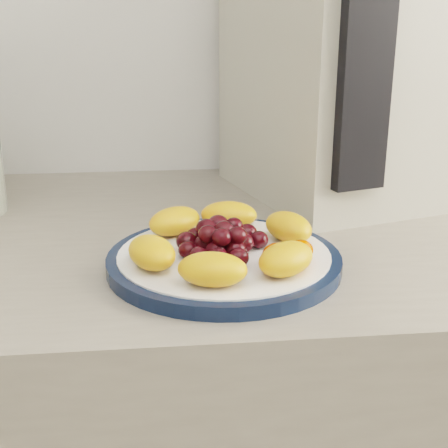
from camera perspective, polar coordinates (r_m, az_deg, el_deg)
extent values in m
cylinder|color=#0D1A32|center=(0.67, 0.00, -3.41)|extent=(0.25, 0.25, 0.01)
cylinder|color=white|center=(0.67, 0.00, -3.33)|extent=(0.23, 0.23, 0.02)
cube|color=#AFAB9A|center=(0.93, 9.83, 14.43)|extent=(0.30, 0.36, 0.39)
cube|color=black|center=(0.77, 12.72, 13.71)|extent=(0.07, 0.04, 0.29)
ellipsoid|color=orange|center=(0.71, 5.92, -0.27)|extent=(0.07, 0.08, 0.03)
ellipsoid|color=orange|center=(0.74, 0.44, 0.84)|extent=(0.07, 0.05, 0.03)
ellipsoid|color=orange|center=(0.72, -4.54, 0.27)|extent=(0.08, 0.08, 0.03)
ellipsoid|color=orange|center=(0.63, -6.61, -2.60)|extent=(0.07, 0.08, 0.03)
ellipsoid|color=orange|center=(0.59, -1.06, -4.17)|extent=(0.08, 0.06, 0.03)
ellipsoid|color=orange|center=(0.62, 5.68, -3.19)|extent=(0.08, 0.08, 0.03)
ellipsoid|color=black|center=(0.67, 0.00, -1.85)|extent=(0.02, 0.02, 0.02)
ellipsoid|color=black|center=(0.67, 1.79, -1.73)|extent=(0.02, 0.02, 0.02)
ellipsoid|color=black|center=(0.69, 0.71, -1.21)|extent=(0.02, 0.02, 0.02)
ellipsoid|color=black|center=(0.68, -1.03, -1.39)|extent=(0.02, 0.02, 0.02)
ellipsoid|color=black|center=(0.67, -1.80, -1.87)|extent=(0.02, 0.02, 0.02)
ellipsoid|color=black|center=(0.65, -0.75, -2.43)|extent=(0.02, 0.02, 0.02)
ellipsoid|color=black|center=(0.65, 1.09, -2.35)|extent=(0.02, 0.02, 0.02)
ellipsoid|color=black|center=(0.68, 3.20, -1.44)|extent=(0.02, 0.02, 0.02)
ellipsoid|color=black|center=(0.70, 2.11, -0.86)|extent=(0.02, 0.02, 0.02)
ellipsoid|color=black|center=(0.71, 0.52, -0.61)|extent=(0.02, 0.02, 0.02)
ellipsoid|color=black|center=(0.70, -1.19, -0.80)|extent=(0.02, 0.02, 0.02)
ellipsoid|color=black|center=(0.69, -2.63, -1.13)|extent=(0.02, 0.02, 0.02)
ellipsoid|color=black|center=(0.67, -3.43, -1.60)|extent=(0.02, 0.02, 0.02)
ellipsoid|color=black|center=(0.66, -3.34, -2.38)|extent=(0.02, 0.02, 0.02)
ellipsoid|color=black|center=(0.64, -2.31, -2.92)|extent=(0.02, 0.02, 0.02)
ellipsoid|color=black|center=(0.63, -0.58, -3.13)|extent=(0.02, 0.02, 0.02)
ellipsoid|color=black|center=(0.63, 1.33, -3.10)|extent=(0.02, 0.02, 0.02)
ellipsoid|color=black|center=(0.66, 0.00, -0.63)|extent=(0.02, 0.02, 0.02)
ellipsoid|color=black|center=(0.68, 0.90, -0.18)|extent=(0.02, 0.02, 0.02)
ellipsoid|color=black|center=(0.68, -0.54, -0.08)|extent=(0.02, 0.02, 0.02)
ellipsoid|color=black|center=(0.67, -1.60, -0.43)|extent=(0.02, 0.02, 0.02)
ellipsoid|color=black|center=(0.65, -1.48, -0.96)|extent=(0.02, 0.02, 0.02)
ellipsoid|color=black|center=(0.64, -0.21, -1.24)|extent=(0.02, 0.02, 0.02)
ellipsoid|color=black|center=(0.65, 1.23, -1.08)|extent=(0.02, 0.02, 0.02)
ellipsoid|color=#E73700|center=(0.64, 4.86, -2.76)|extent=(0.03, 0.03, 0.02)
ellipsoid|color=#E73700|center=(0.65, 6.96, -2.47)|extent=(0.04, 0.04, 0.02)
ellipsoid|color=#E73700|center=(0.62, 6.29, -3.44)|extent=(0.04, 0.04, 0.02)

